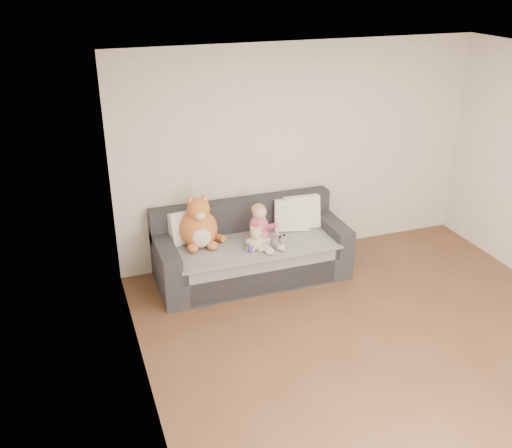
{
  "coord_description": "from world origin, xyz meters",
  "views": [
    {
      "loc": [
        -2.7,
        -3.52,
        3.39
      ],
      "look_at": [
        -0.78,
        1.87,
        0.75
      ],
      "focal_mm": 40.0,
      "sensor_mm": 36.0,
      "label": 1
    }
  ],
  "objects_px": {
    "toddler": "(261,227)",
    "teddy_bear": "(256,240)",
    "sofa": "(251,252)",
    "plush_cat": "(199,226)",
    "sippy_cup": "(251,247)"
  },
  "relations": [
    {
      "from": "sofa",
      "to": "teddy_bear",
      "type": "height_order",
      "value": "sofa"
    },
    {
      "from": "sofa",
      "to": "plush_cat",
      "type": "xyz_separation_m",
      "value": [
        -0.59,
        0.05,
        0.4
      ]
    },
    {
      "from": "teddy_bear",
      "to": "sippy_cup",
      "type": "bearing_deg",
      "value": -139.34
    },
    {
      "from": "plush_cat",
      "to": "sippy_cup",
      "type": "height_order",
      "value": "plush_cat"
    },
    {
      "from": "plush_cat",
      "to": "sippy_cup",
      "type": "bearing_deg",
      "value": -34.05
    },
    {
      "from": "toddler",
      "to": "teddy_bear",
      "type": "relative_size",
      "value": 1.67
    },
    {
      "from": "plush_cat",
      "to": "toddler",
      "type": "bearing_deg",
      "value": -13.41
    },
    {
      "from": "toddler",
      "to": "sippy_cup",
      "type": "relative_size",
      "value": 4.28
    },
    {
      "from": "toddler",
      "to": "teddy_bear",
      "type": "xyz_separation_m",
      "value": [
        -0.11,
        -0.14,
        -0.08
      ]
    },
    {
      "from": "sippy_cup",
      "to": "sofa",
      "type": "bearing_deg",
      "value": 71.39
    },
    {
      "from": "toddler",
      "to": "teddy_bear",
      "type": "height_order",
      "value": "toddler"
    },
    {
      "from": "sofa",
      "to": "toddler",
      "type": "bearing_deg",
      "value": -59.13
    },
    {
      "from": "teddy_bear",
      "to": "sippy_cup",
      "type": "distance_m",
      "value": 0.1
    },
    {
      "from": "toddler",
      "to": "plush_cat",
      "type": "distance_m",
      "value": 0.69
    },
    {
      "from": "toddler",
      "to": "sippy_cup",
      "type": "xyz_separation_m",
      "value": [
        -0.18,
        -0.17,
        -0.14
      ]
    }
  ]
}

